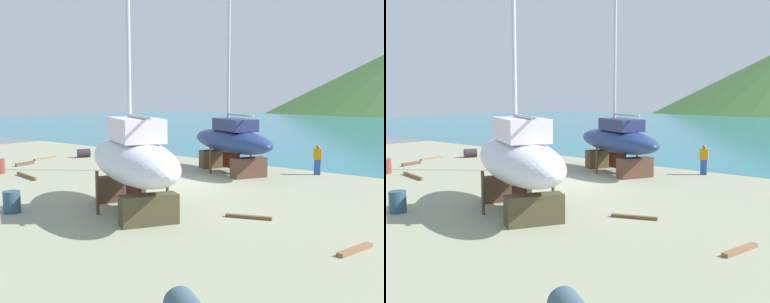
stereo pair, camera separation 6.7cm
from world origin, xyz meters
The scene contains 13 objects.
ground_plane centered at (0.00, -4.25, 0.00)m, with size 48.34×48.34×0.00m, color gray.
sailboat_far_slipway centered at (0.03, 4.42, 1.81)m, with size 7.94×5.45×13.22m.
sailboat_mid_port centered at (2.44, -5.35, 1.99)m, with size 8.17×5.89×12.27m.
worker centered at (4.12, 6.80, 0.86)m, with size 0.50×0.38×1.65m.
barrel_tipped_center centered at (-5.85, 3.18, 0.27)m, with size 0.54×0.54×0.93m, color brown.
barrel_tar_black centered at (-0.93, -8.40, 0.41)m, with size 0.63×0.63×0.81m, color #2E4D61.
barrel_rust_mid centered at (-11.59, 3.02, 0.30)m, with size 0.59×0.59×0.85m, color #2E2629.
timber_short_skew centered at (-11.38, -1.65, 0.09)m, with size 1.43×0.15×0.19m, color brown.
timber_plank_near centered at (-12.81, 0.71, 0.06)m, with size 1.85×0.21×0.12m, color #8A6B4B.
timber_plank_far centered at (-7.29, 2.31, 0.07)m, with size 2.99×0.19×0.14m, color brown.
timber_long_fore centered at (6.34, -3.42, 0.05)m, with size 1.67×0.18×0.11m, color brown.
timber_long_aft centered at (10.62, -4.52, 0.06)m, with size 1.53×0.21×0.12m, color #8A5E3E.
timber_short_cross centered at (-7.27, -4.00, 0.09)m, with size 2.50×0.12×0.18m, color olive.
Camera 1 is at (15.43, -17.41, 4.43)m, focal length 44.52 mm.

